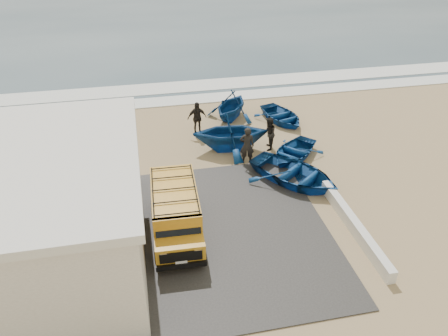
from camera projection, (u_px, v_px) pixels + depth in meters
ground at (220, 203)px, 19.64m from camera, size 160.00×160.00×0.00m
slab at (181, 237)px, 17.61m from camera, size 12.00×10.00×0.05m
surf_line at (186, 100)px, 29.61m from camera, size 180.00×1.60×0.06m
surf_wash at (181, 87)px, 31.70m from camera, size 180.00×2.20×0.04m
building at (25, 212)px, 15.54m from camera, size 8.40×9.40×4.30m
parapet at (354, 226)px, 17.86m from camera, size 0.35×6.00×0.55m
van at (176, 210)px, 17.41m from camera, size 2.03×4.73×2.00m
boat_near_left at (294, 174)px, 20.85m from camera, size 5.39×5.62×0.95m
boat_near_right at (293, 152)px, 22.90m from camera, size 4.22×4.17×0.72m
boat_mid_left at (231, 132)px, 23.28m from camera, size 4.35×3.86×2.12m
boat_mid_right at (282, 116)px, 26.64m from camera, size 3.42×4.12×0.74m
boat_far_left at (231, 105)px, 26.72m from camera, size 4.36×4.47×1.79m
fisherman_front at (247, 146)px, 22.12m from camera, size 0.83×0.66×2.01m
fisherman_middle at (269, 134)px, 23.41m from camera, size 0.91×1.04×1.82m
fisherman_back at (197, 118)px, 25.01m from camera, size 1.18×0.62×1.92m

